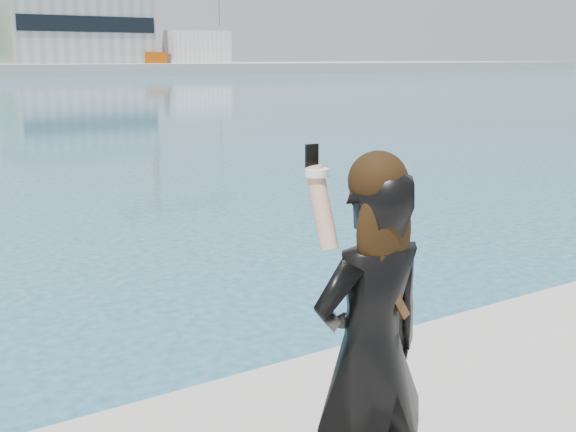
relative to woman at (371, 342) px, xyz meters
The scene contains 3 objects.
warehouse_grey_right 135.03m from the woman, 72.76° to the left, with size 25.50×15.35×12.50m.
ancillary_shed 141.20m from the woman, 63.96° to the left, with size 12.00×10.00×6.00m, color silver.
woman is the anchor object (origin of this frame).
Camera 1 is at (-2.05, -3.25, 3.05)m, focal length 45.00 mm.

